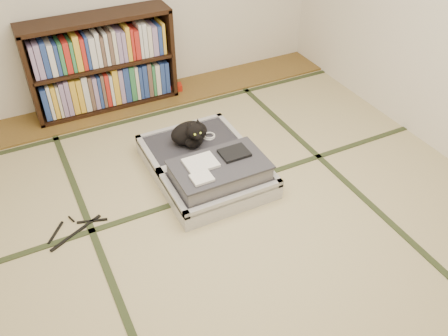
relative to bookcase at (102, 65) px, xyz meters
name	(u,v)px	position (x,y,z in m)	size (l,w,h in m)	color
floor	(239,222)	(0.40, -2.07, -0.45)	(4.50, 4.50, 0.00)	#C8B585
wood_strip	(148,99)	(0.40, -0.07, -0.44)	(4.00, 0.50, 0.02)	brown
red_item	(175,87)	(0.70, -0.04, -0.40)	(0.15, 0.09, 0.07)	#B8200E
room_shell	(244,34)	(0.40, -2.07, 1.01)	(4.50, 4.50, 4.50)	white
tatami_borders	(211,183)	(0.40, -1.58, -0.45)	(4.00, 4.50, 0.01)	#2D381E
bookcase	(102,65)	(0.00, 0.00, 0.00)	(1.39, 0.32, 0.92)	black
suitcase	(208,166)	(0.41, -1.49, -0.34)	(0.82, 1.10, 0.32)	#BDBCC1
cat	(191,134)	(0.39, -1.20, -0.18)	(0.37, 0.37, 0.30)	black
cable_coil	(209,136)	(0.57, -1.17, -0.28)	(0.11, 0.11, 0.03)	white
hanger	(75,229)	(-0.71, -1.60, -0.44)	(0.45, 0.30, 0.01)	black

